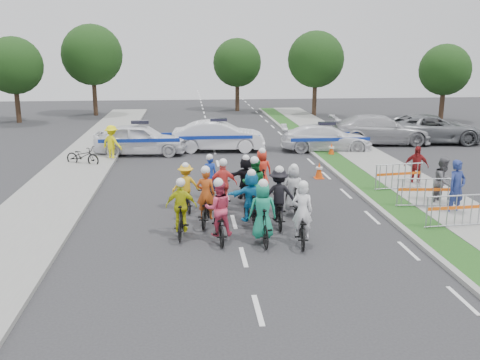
{
  "coord_description": "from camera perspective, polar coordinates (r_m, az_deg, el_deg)",
  "views": [
    {
      "loc": [
        -1.4,
        -13.36,
        5.47
      ],
      "look_at": [
        0.32,
        4.17,
        1.1
      ],
      "focal_mm": 40.0,
      "sensor_mm": 36.0,
      "label": 1
    }
  ],
  "objects": [
    {
      "name": "police_car_0",
      "position": [
        28.51,
        -10.54,
        4.31
      ],
      "size": [
        4.93,
        2.29,
        1.63
      ],
      "primitive_type": "imported",
      "rotation": [
        0.0,
        0.0,
        1.49
      ],
      "color": "white",
      "rests_on": "ground"
    },
    {
      "name": "cone_1",
      "position": [
        28.08,
        9.73,
        3.21
      ],
      "size": [
        0.4,
        0.4,
        0.7
      ],
      "color": "#F24C0C",
      "rests_on": "ground"
    },
    {
      "name": "tree_4",
      "position": [
        47.58,
        -0.3,
        12.4
      ],
      "size": [
        4.2,
        4.2,
        6.3
      ],
      "color": "#382619",
      "rests_on": "ground"
    },
    {
      "name": "grass_strip",
      "position": [
        20.45,
        15.25,
        -1.92
      ],
      "size": [
        1.2,
        60.0,
        0.11
      ],
      "primitive_type": "cube",
      "color": "#174315",
      "rests_on": "ground"
    },
    {
      "name": "tree_3",
      "position": [
        45.99,
        -15.5,
        12.73
      ],
      "size": [
        4.9,
        4.9,
        7.35
      ],
      "color": "#382619",
      "rests_on": "ground"
    },
    {
      "name": "tree_0",
      "position": [
        43.25,
        -22.99,
        11.16
      ],
      "size": [
        4.2,
        4.2,
        6.3
      ],
      "color": "#382619",
      "rests_on": "ground"
    },
    {
      "name": "ground",
      "position": [
        14.51,
        0.37,
        -8.23
      ],
      "size": [
        90.0,
        90.0,
        0.0
      ],
      "primitive_type": "plane",
      "color": "#28282B",
      "rests_on": "ground"
    },
    {
      "name": "spectator_1",
      "position": [
        20.21,
        20.85,
        -0.16
      ],
      "size": [
        1.07,
        1.04,
        1.74
      ],
      "primitive_type": "imported",
      "rotation": [
        0.0,
        0.0,
        0.68
      ],
      "color": "#57565B",
      "rests_on": "ground"
    },
    {
      "name": "rider_4",
      "position": [
        16.8,
        4.11,
        -2.41
      ],
      "size": [
        1.12,
        1.96,
        1.95
      ],
      "rotation": [
        0.0,
        0.0,
        3.07
      ],
      "color": "black",
      "rests_on": "ground"
    },
    {
      "name": "sidewalk_left",
      "position": [
        19.81,
        -20.3,
        -2.79
      ],
      "size": [
        3.0,
        60.0,
        0.13
      ],
      "primitive_type": "cube",
      "color": "gray",
      "rests_on": "ground"
    },
    {
      "name": "rider_3",
      "position": [
        15.87,
        -6.26,
        -3.64
      ],
      "size": [
        0.95,
        1.77,
        1.82
      ],
      "rotation": [
        0.0,
        0.0,
        3.05
      ],
      "color": "black",
      "rests_on": "ground"
    },
    {
      "name": "rider_2",
      "position": [
        15.48,
        -2.3,
        -4.02
      ],
      "size": [
        0.83,
        1.9,
        1.9
      ],
      "rotation": [
        0.0,
        0.0,
        3.21
      ],
      "color": "black",
      "rests_on": "ground"
    },
    {
      "name": "barrier_2",
      "position": [
        21.65,
        16.55,
        0.24
      ],
      "size": [
        2.05,
        0.75,
        1.12
      ],
      "primitive_type": null,
      "rotation": [
        0.0,
        0.0,
        0.13
      ],
      "color": "#A5A8AD",
      "rests_on": "ground"
    },
    {
      "name": "spectator_2",
      "position": [
        22.71,
        18.28,
        1.42
      ],
      "size": [
        1.04,
        0.68,
        1.64
      ],
      "primitive_type": "imported",
      "rotation": [
        0.0,
        0.0,
        -0.32
      ],
      "color": "maroon",
      "rests_on": "ground"
    },
    {
      "name": "rider_7",
      "position": [
        17.93,
        5.67,
        -1.58
      ],
      "size": [
        0.79,
        1.73,
        1.78
      ],
      "rotation": [
        0.0,
        0.0,
        3.24
      ],
      "color": "black",
      "rests_on": "ground"
    },
    {
      "name": "curb_right",
      "position": [
        20.22,
        13.39,
        -1.98
      ],
      "size": [
        0.2,
        60.0,
        0.12
      ],
      "primitive_type": "cube",
      "color": "gray",
      "rests_on": "ground"
    },
    {
      "name": "rider_11",
      "position": [
        19.2,
        0.61,
        -0.27
      ],
      "size": [
        1.44,
        1.72,
        1.79
      ],
      "rotation": [
        0.0,
        0.0,
        3.12
      ],
      "color": "black",
      "rests_on": "ground"
    },
    {
      "name": "marshal_hiviz",
      "position": [
        27.34,
        -13.5,
        3.88
      ],
      "size": [
        1.3,
        1.18,
        1.75
      ],
      "primitive_type": "imported",
      "rotation": [
        0.0,
        0.0,
        2.54
      ],
      "color": "#FFF40D",
      "rests_on": "ground"
    },
    {
      "name": "rider_8",
      "position": [
        18.17,
        1.51,
        -1.22
      ],
      "size": [
        0.87,
        1.97,
        1.96
      ],
      "rotation": [
        0.0,
        0.0,
        3.05
      ],
      "color": "black",
      "rests_on": "ground"
    },
    {
      "name": "sidewalk_right",
      "position": [
        21.15,
        19.82,
        -1.72
      ],
      "size": [
        2.4,
        60.0,
        0.13
      ],
      "primitive_type": "cube",
      "color": "gray",
      "rests_on": "ground"
    },
    {
      "name": "rider_13",
      "position": [
        20.4,
        2.33,
        0.43
      ],
      "size": [
        0.81,
        1.77,
        1.82
      ],
      "rotation": [
        0.0,
        0.0,
        3.24
      ],
      "color": "black",
      "rests_on": "ground"
    },
    {
      "name": "rider_6",
      "position": [
        16.99,
        -3.65,
        -2.64
      ],
      "size": [
        0.95,
        1.96,
        1.92
      ],
      "rotation": [
        0.0,
        0.0,
        2.98
      ],
      "color": "black",
      "rests_on": "ground"
    },
    {
      "name": "cone_0",
      "position": [
        23.19,
        8.43,
        1.0
      ],
      "size": [
        0.4,
        0.4,
        0.7
      ],
      "color": "#F24C0C",
      "rests_on": "ground"
    },
    {
      "name": "spectator_0",
      "position": [
        19.13,
        22.09,
        -0.79
      ],
      "size": [
        0.8,
        0.66,
        1.89
      ],
      "primitive_type": "imported",
      "rotation": [
        0.0,
        0.0,
        0.35
      ],
      "color": "navy",
      "rests_on": "ground"
    },
    {
      "name": "rider_0",
      "position": [
        15.36,
        6.59,
        -4.55
      ],
      "size": [
        0.89,
        1.92,
        1.89
      ],
      "rotation": [
        0.0,
        0.0,
        3.0
      ],
      "color": "black",
      "rests_on": "ground"
    },
    {
      "name": "tree_1",
      "position": [
        44.6,
        8.08,
        12.61
      ],
      "size": [
        4.55,
        4.55,
        6.82
      ],
      "color": "#382619",
      "rests_on": "ground"
    },
    {
      "name": "civilian_suv",
      "position": [
        33.54,
        19.77,
        5.16
      ],
      "size": [
        6.22,
        3.44,
        1.65
      ],
      "primitive_type": "imported",
      "rotation": [
        0.0,
        0.0,
        1.45
      ],
      "color": "slate",
      "rests_on": "ground"
    },
    {
      "name": "parked_bike",
      "position": [
        26.47,
        -16.44,
        2.47
      ],
      "size": [
        1.88,
        1.33,
        0.94
      ],
      "primitive_type": "imported",
      "rotation": [
        0.0,
        0.0,
        1.13
      ],
      "color": "black",
      "rests_on": "ground"
    },
    {
      "name": "police_car_2",
      "position": [
        29.42,
        9.18,
        4.46
      ],
      "size": [
        5.14,
        2.65,
        1.42
      ],
      "primitive_type": "imported",
      "rotation": [
        0.0,
        0.0,
        1.43
      ],
      "color": "white",
      "rests_on": "ground"
    },
    {
      "name": "tree_2",
      "position": [
        43.91,
        21.02,
        10.9
      ],
      "size": [
        3.85,
        3.85,
        5.77
      ],
      "color": "#382619",
      "rests_on": "ground"
    },
    {
      "name": "rider_12",
      "position": [
        19.84,
        -3.23,
        -0.39
      ],
      "size": [
        0.59,
        1.68,
        1.71
      ],
      "rotation": [
        0.0,
        0.0,
        3.14
      ],
      "color": "black",
      "rests_on": "ground"
    },
    {
      "name": "rider_10",
      "position": [
        18.48,
        -5.78,
        -1.2
      ],
      "size": [
        1.01,
        1.73,
        1.7
      ],
      "rotation": [
        0.0,
        0.0,
        3.28
      ],
      "color": "black",
      "rests_on": "ground"
    },
    {
      "name": "police_car_1",
      "position": [
        29.05,
        -2.29,
        4.7
      ],
      "size": [
        5.03,
        2.03,
        1.62
      ],
      "primitive_type": "imported",
      "rotation": [
        0.0,
        0.0,
        1.51
      ],
      "color": "white",
      "rests_on": "ground"
    },
    {
      "name": "barrier_1",
      "position": [
        19.54,
        19.12,
        -1.41
      ],
      "size": [
        2.04,
        0.7,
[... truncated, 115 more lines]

